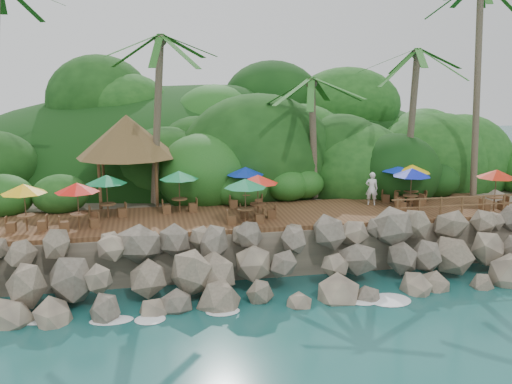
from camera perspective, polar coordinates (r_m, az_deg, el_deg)
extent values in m
plane|color=#19514F|center=(22.07, 3.11, -11.87)|extent=(140.00, 140.00, 0.00)
cube|color=gray|center=(36.76, -3.04, -0.43)|extent=(32.00, 25.20, 2.10)
ellipsoid|color=#143811|center=(44.25, -4.43, 0.27)|extent=(44.80, 28.00, 15.40)
cube|color=brown|center=(26.90, 0.00, -2.50)|extent=(26.00, 5.00, 0.20)
ellipsoid|color=white|center=(22.09, -20.97, -12.58)|extent=(1.20, 0.80, 0.06)
ellipsoid|color=white|center=(21.76, -12.98, -12.45)|extent=(1.20, 0.80, 0.06)
ellipsoid|color=white|center=(21.84, -4.91, -12.08)|extent=(1.20, 0.80, 0.06)
ellipsoid|color=white|center=(22.33, 2.92, -11.50)|extent=(1.20, 0.80, 0.06)
ellipsoid|color=white|center=(23.19, 10.25, -10.76)|extent=(1.20, 0.80, 0.06)
ellipsoid|color=white|center=(24.40, 16.92, -9.93)|extent=(1.20, 0.80, 0.06)
ellipsoid|color=white|center=(25.90, 22.87, -9.08)|extent=(1.20, 0.80, 0.06)
cylinder|color=brown|center=(28.77, -10.10, 7.03)|extent=(1.11, 1.13, 8.47)
ellipsoid|color=#23601E|center=(28.73, -10.42, 15.48)|extent=(6.00, 6.00, 2.40)
cylinder|color=brown|center=(30.04, 5.89, 5.35)|extent=(0.94, 0.85, 6.40)
ellipsoid|color=#23601E|center=(29.85, 6.03, 11.47)|extent=(6.00, 6.00, 2.40)
cylinder|color=brown|center=(33.14, 21.72, 9.75)|extent=(0.67, 1.70, 11.62)
cylinder|color=brown|center=(31.47, 15.65, 6.64)|extent=(0.61, 1.27, 7.88)
ellipsoid|color=#23601E|center=(31.38, 16.06, 13.82)|extent=(6.00, 6.00, 2.40)
cylinder|color=brown|center=(28.76, -15.74, 0.64)|extent=(0.16, 0.16, 2.40)
cylinder|color=brown|center=(28.66, -10.15, 0.87)|extent=(0.16, 0.16, 2.40)
cylinder|color=brown|center=(31.50, -15.37, 1.62)|extent=(0.16, 0.16, 2.40)
cylinder|color=brown|center=(31.42, -10.27, 1.83)|extent=(0.16, 0.16, 2.40)
cone|color=brown|center=(29.72, -13.09, 5.62)|extent=(5.24, 5.24, 2.20)
cylinder|color=brown|center=(30.09, 15.56, -0.54)|extent=(0.07, 0.07, 0.67)
cylinder|color=brown|center=(30.02, 15.60, 0.11)|extent=(0.76, 0.76, 0.05)
cylinder|color=brown|center=(29.96, 15.63, 0.71)|extent=(0.05, 0.05, 2.00)
cone|color=yellow|center=(29.81, 15.73, 2.34)|extent=(1.91, 1.91, 0.41)
cube|color=brown|center=(29.81, 14.49, -0.84)|extent=(0.40, 0.40, 0.42)
cube|color=brown|center=(30.44, 16.59, -0.70)|extent=(0.40, 0.40, 0.42)
cylinder|color=brown|center=(29.91, 23.22, -1.15)|extent=(0.07, 0.07, 0.67)
cylinder|color=brown|center=(29.84, 23.27, -0.50)|extent=(0.76, 0.76, 0.05)
cylinder|color=brown|center=(29.78, 23.32, 0.10)|extent=(0.05, 0.05, 2.00)
cone|color=red|center=(29.63, 23.46, 1.74)|extent=(1.91, 1.91, 0.41)
cube|color=brown|center=(29.47, 22.38, -1.52)|extent=(0.47, 0.47, 0.42)
cube|color=brown|center=(30.41, 23.99, -1.26)|extent=(0.47, 0.47, 0.42)
cylinder|color=brown|center=(25.90, -22.46, -3.00)|extent=(0.07, 0.07, 0.67)
cylinder|color=brown|center=(25.82, -22.52, -2.25)|extent=(0.76, 0.76, 0.05)
cylinder|color=brown|center=(25.74, -22.57, -1.56)|extent=(0.05, 0.05, 2.00)
cone|color=yellow|center=(25.57, -22.73, 0.32)|extent=(1.91, 1.91, 0.41)
cube|color=brown|center=(26.06, -23.81, -3.31)|extent=(0.39, 0.39, 0.42)
cube|color=brown|center=(25.81, -21.04, -3.22)|extent=(0.39, 0.39, 0.42)
cylinder|color=brown|center=(26.08, 0.20, -1.98)|extent=(0.07, 0.07, 0.67)
cylinder|color=brown|center=(25.99, 0.20, -1.23)|extent=(0.76, 0.76, 0.05)
cylinder|color=brown|center=(25.92, 0.20, -0.55)|extent=(0.05, 0.05, 2.00)
cone|color=red|center=(25.75, 0.20, 1.33)|extent=(1.91, 1.91, 0.41)
cube|color=brown|center=(26.08, -1.20, -2.26)|extent=(0.43, 0.43, 0.42)
cube|color=brown|center=(26.15, 1.59, -2.23)|extent=(0.43, 0.43, 0.42)
cylinder|color=brown|center=(26.97, -14.94, -1.92)|extent=(0.07, 0.07, 0.67)
cylinder|color=brown|center=(26.89, -14.98, -1.20)|extent=(0.76, 0.76, 0.05)
cylinder|color=brown|center=(26.82, -15.02, -0.54)|extent=(0.05, 0.05, 2.00)
cone|color=#0C6F3B|center=(26.66, -15.12, 1.28)|extent=(1.91, 1.91, 0.41)
cube|color=brown|center=(26.90, -16.26, -2.31)|extent=(0.46, 0.46, 0.42)
cube|color=brown|center=(27.11, -13.60, -2.05)|extent=(0.46, 0.46, 0.42)
cylinder|color=brown|center=(27.39, -7.83, -1.41)|extent=(0.07, 0.07, 0.67)
cylinder|color=brown|center=(27.31, -7.85, -0.70)|extent=(0.76, 0.76, 0.05)
cylinder|color=brown|center=(27.24, -7.87, -0.05)|extent=(0.05, 0.05, 2.00)
cone|color=#0D753B|center=(27.08, -7.92, 1.74)|extent=(1.91, 1.91, 0.41)
cube|color=brown|center=(27.36, -9.14, -1.74)|extent=(0.40, 0.40, 0.42)
cube|color=brown|center=(27.49, -6.50, -1.60)|extent=(0.40, 0.40, 0.42)
cylinder|color=brown|center=(25.12, -1.09, -2.52)|extent=(0.07, 0.07, 0.67)
cylinder|color=brown|center=(25.04, -1.10, -1.75)|extent=(0.76, 0.76, 0.05)
cylinder|color=brown|center=(24.96, -1.10, -1.04)|extent=(0.05, 0.05, 2.00)
cone|color=#0C743F|center=(24.78, -1.11, 0.91)|extent=(1.91, 1.91, 0.41)
cube|color=brown|center=(25.06, -2.53, -2.86)|extent=(0.39, 0.39, 0.42)
cube|color=brown|center=(25.26, 0.33, -2.73)|extent=(0.39, 0.39, 0.42)
cylinder|color=brown|center=(28.28, -1.08, -0.88)|extent=(0.07, 0.07, 0.67)
cylinder|color=brown|center=(28.21, -1.08, -0.19)|extent=(0.76, 0.76, 0.05)
cylinder|color=brown|center=(28.14, -1.09, 0.44)|extent=(0.05, 0.05, 2.00)
cone|color=#0C2B9D|center=(27.98, -1.09, 2.18)|extent=(1.91, 1.91, 0.41)
cube|color=brown|center=(28.18, -2.34, -1.20)|extent=(0.40, 0.40, 0.42)
cube|color=brown|center=(28.45, 0.17, -1.06)|extent=(0.40, 0.40, 0.42)
cylinder|color=brown|center=(25.40, -17.67, -2.93)|extent=(0.07, 0.07, 0.67)
cylinder|color=brown|center=(25.32, -17.72, -2.17)|extent=(0.76, 0.76, 0.05)
cylinder|color=brown|center=(25.24, -17.77, -1.47)|extent=(0.05, 0.05, 2.00)
cone|color=red|center=(25.07, -17.89, 0.46)|extent=(1.91, 1.91, 0.41)
cube|color=brown|center=(25.36, -19.08, -3.34)|extent=(0.46, 0.46, 0.42)
cube|color=brown|center=(25.52, -16.24, -3.07)|extent=(0.46, 0.46, 0.42)
cylinder|color=brown|center=(28.95, 15.52, -1.02)|extent=(0.07, 0.07, 0.67)
cylinder|color=brown|center=(28.88, 15.56, -0.35)|extent=(0.76, 0.76, 0.05)
cylinder|color=brown|center=(28.81, 15.59, 0.27)|extent=(0.05, 0.05, 2.00)
cone|color=#0D1BB4|center=(28.66, 15.69, 1.97)|extent=(1.91, 1.91, 0.41)
cube|color=brown|center=(28.52, 14.63, -1.42)|extent=(0.49, 0.49, 0.42)
cube|color=brown|center=(29.44, 16.35, -1.11)|extent=(0.49, 0.49, 0.42)
cylinder|color=brown|center=(30.33, 14.34, -0.38)|extent=(0.07, 0.07, 0.67)
cylinder|color=brown|center=(30.26, 14.37, 0.26)|extent=(0.76, 0.76, 0.05)
cylinder|color=brown|center=(30.20, 14.40, 0.86)|extent=(0.05, 0.05, 2.00)
cone|color=#0D2EB3|center=(30.05, 14.49, 2.48)|extent=(1.91, 1.91, 0.41)
cube|color=brown|center=(30.24, 13.14, -0.60)|extent=(0.47, 0.47, 0.42)
cube|color=brown|center=(30.48, 15.50, -0.62)|extent=(0.47, 0.47, 0.42)
cylinder|color=brown|center=(26.51, 14.29, -1.76)|extent=(0.10, 0.10, 1.00)
cylinder|color=brown|center=(27.00, 16.40, -1.63)|extent=(0.10, 0.10, 1.00)
cylinder|color=brown|center=(27.52, 18.43, -1.51)|extent=(0.10, 0.10, 1.00)
cylinder|color=brown|center=(28.07, 20.38, -1.39)|extent=(0.10, 0.10, 1.00)
cylinder|color=brown|center=(28.66, 22.26, -1.27)|extent=(0.10, 0.10, 1.00)
cylinder|color=brown|center=(29.28, 24.06, -1.16)|extent=(0.10, 0.10, 1.00)
cube|color=brown|center=(27.98, 20.45, -0.49)|extent=(7.20, 0.06, 0.06)
cube|color=brown|center=(28.06, 20.39, -1.29)|extent=(7.20, 0.06, 0.06)
imported|color=white|center=(29.23, 11.78, 0.34)|extent=(0.73, 0.61, 1.72)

